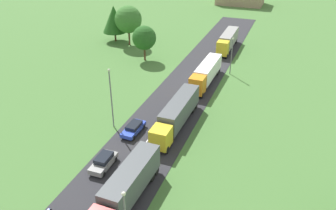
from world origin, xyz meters
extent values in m
cube|color=#2B2B30|center=(0.00, 24.50, 0.03)|extent=(10.00, 140.00, 0.06)
cube|color=white|center=(0.00, 11.86, 0.07)|extent=(0.16, 2.40, 0.01)
cube|color=white|center=(0.00, 18.45, 0.07)|extent=(0.16, 2.40, 0.01)
cube|color=white|center=(0.00, 24.87, 0.07)|extent=(0.16, 2.40, 0.01)
cube|color=white|center=(0.00, 32.06, 0.07)|extent=(0.16, 2.40, 0.01)
cube|color=white|center=(0.00, 38.64, 0.07)|extent=(0.16, 2.40, 0.01)
cube|color=white|center=(0.00, 46.38, 0.07)|extent=(0.16, 2.40, 0.01)
cube|color=white|center=(0.00, 52.94, 0.07)|extent=(0.16, 2.40, 0.01)
cube|color=white|center=(0.00, 60.32, 0.07)|extent=(0.16, 2.40, 0.01)
cube|color=white|center=(0.00, 66.52, 0.07)|extent=(0.16, 2.40, 0.01)
cube|color=white|center=(0.00, 73.81, 0.07)|extent=(0.16, 2.40, 0.01)
cube|color=white|center=(0.00, 80.17, 0.07)|extent=(0.16, 2.40, 0.01)
cube|color=#4C5156|center=(2.63, 14.80, 2.34)|extent=(2.75, 9.83, 2.97)
cube|color=black|center=(2.63, 14.80, 0.66)|extent=(1.14, 9.30, 0.24)
cylinder|color=black|center=(3.76, 17.71, 0.56)|extent=(0.38, 1.01, 1.00)
cylinder|color=black|center=(1.66, 17.76, 0.56)|extent=(0.38, 1.01, 1.00)
cylinder|color=black|center=(3.79, 18.88, 0.56)|extent=(0.38, 1.01, 1.00)
cylinder|color=black|center=(1.69, 18.93, 0.56)|extent=(0.38, 1.01, 1.00)
cube|color=yellow|center=(2.41, 23.92, 1.87)|extent=(2.47, 2.68, 2.62)
cube|color=black|center=(2.39, 22.66, 2.34)|extent=(2.10, 0.13, 1.15)
cube|color=#4C5156|center=(2.50, 31.21, 2.33)|extent=(2.63, 11.25, 2.94)
cube|color=black|center=(2.50, 31.21, 0.66)|extent=(1.03, 10.67, 0.24)
cylinder|color=black|center=(3.45, 23.25, 0.56)|extent=(0.36, 1.00, 1.00)
cylinder|color=black|center=(1.35, 23.27, 0.56)|extent=(0.36, 1.00, 1.00)
cylinder|color=black|center=(3.59, 34.56, 0.56)|extent=(0.36, 1.00, 1.00)
cylinder|color=black|center=(1.49, 34.58, 0.56)|extent=(0.36, 1.00, 1.00)
cylinder|color=black|center=(3.60, 35.90, 0.56)|extent=(0.36, 1.00, 1.00)
cylinder|color=black|center=(1.50, 35.93, 0.56)|extent=(0.36, 1.00, 1.00)
cube|color=orange|center=(2.49, 40.47, 2.04)|extent=(2.48, 2.60, 2.97)
cube|color=black|center=(2.47, 39.25, 2.58)|extent=(2.10, 0.13, 1.31)
cube|color=white|center=(2.60, 47.29, 2.22)|extent=(2.66, 10.43, 2.73)
cube|color=black|center=(2.60, 47.29, 0.66)|extent=(1.06, 9.88, 0.24)
cylinder|color=black|center=(3.53, 39.81, 0.56)|extent=(0.37, 1.01, 1.00)
cylinder|color=black|center=(1.43, 39.84, 0.56)|extent=(0.37, 1.01, 1.00)
cylinder|color=black|center=(3.70, 50.39, 0.56)|extent=(0.37, 1.01, 1.00)
cylinder|color=black|center=(1.60, 50.42, 0.56)|extent=(0.37, 1.01, 1.00)
cylinder|color=black|center=(3.72, 51.64, 0.56)|extent=(0.37, 1.01, 1.00)
cylinder|color=black|center=(1.62, 51.67, 0.56)|extent=(0.37, 1.01, 1.00)
cube|color=yellow|center=(2.41, 60.22, 2.07)|extent=(2.45, 2.30, 3.01)
cube|color=black|center=(2.42, 59.13, 2.61)|extent=(2.10, 0.11, 1.33)
cube|color=gray|center=(2.40, 66.90, 2.32)|extent=(2.53, 10.37, 2.92)
cube|color=black|center=(2.40, 66.90, 0.66)|extent=(0.93, 9.85, 0.24)
cylinder|color=black|center=(3.46, 59.65, 0.56)|extent=(0.35, 1.00, 1.00)
cylinder|color=black|center=(1.36, 59.64, 0.56)|extent=(0.35, 1.00, 1.00)
cylinder|color=black|center=(3.44, 70.01, 0.56)|extent=(0.35, 1.00, 1.00)
cylinder|color=black|center=(1.34, 70.01, 0.56)|extent=(0.35, 1.00, 1.00)
cylinder|color=black|center=(3.43, 71.26, 0.56)|extent=(0.35, 1.00, 1.00)
cylinder|color=black|center=(1.33, 71.25, 0.56)|extent=(0.35, 1.00, 1.00)
cube|color=gray|center=(-2.72, 17.86, 0.72)|extent=(1.90, 4.39, 0.68)
cube|color=black|center=(-2.72, 18.07, 1.36)|extent=(1.58, 2.47, 0.59)
cylinder|color=black|center=(-1.88, 16.39, 0.38)|extent=(0.23, 0.64, 0.64)
cylinder|color=black|center=(-3.50, 16.36, 0.38)|extent=(0.23, 0.64, 0.64)
cylinder|color=black|center=(-1.93, 19.35, 0.38)|extent=(0.23, 0.64, 0.64)
cylinder|color=black|center=(-3.56, 19.33, 0.38)|extent=(0.23, 0.64, 0.64)
cube|color=blue|center=(-2.64, 26.07, 0.66)|extent=(1.99, 4.62, 0.56)
cube|color=black|center=(-2.63, 26.30, 1.18)|extent=(1.62, 2.61, 0.48)
cylinder|color=black|center=(-1.88, 24.49, 0.38)|extent=(0.24, 0.65, 0.64)
cylinder|color=black|center=(-3.50, 24.55, 0.38)|extent=(0.24, 0.65, 0.64)
cylinder|color=black|center=(-1.77, 27.59, 0.38)|extent=(0.24, 0.65, 0.64)
cylinder|color=black|center=(-3.39, 27.65, 0.38)|extent=(0.24, 0.65, 0.64)
sphere|color=silver|center=(5.87, 7.43, 7.81)|extent=(0.36, 0.36, 0.36)
cylinder|color=slate|center=(-6.10, 26.60, 4.42)|extent=(0.18, 0.18, 8.84)
sphere|color=silver|center=(-6.10, 26.60, 8.96)|extent=(0.36, 0.36, 0.36)
cylinder|color=slate|center=(5.90, 51.72, 3.52)|extent=(0.18, 0.18, 7.05)
sphere|color=silver|center=(5.90, 51.72, 7.17)|extent=(0.36, 0.36, 0.36)
cylinder|color=#513823|center=(-24.74, 61.83, 1.18)|extent=(0.45, 0.45, 2.37)
cone|color=#23561E|center=(-24.74, 61.83, 5.52)|extent=(5.74, 5.74, 6.31)
cylinder|color=#513823|center=(-12.73, 52.68, 1.52)|extent=(0.41, 0.41, 3.03)
sphere|color=#23561E|center=(-12.73, 52.68, 4.92)|extent=(5.03, 5.03, 5.03)
cylinder|color=#513823|center=(-20.27, 60.55, 1.90)|extent=(0.41, 0.41, 3.79)
sphere|color=#38702D|center=(-20.27, 60.55, 6.16)|extent=(6.32, 6.32, 6.32)
camera|label=1|loc=(16.23, -10.17, 26.84)|focal=36.47mm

